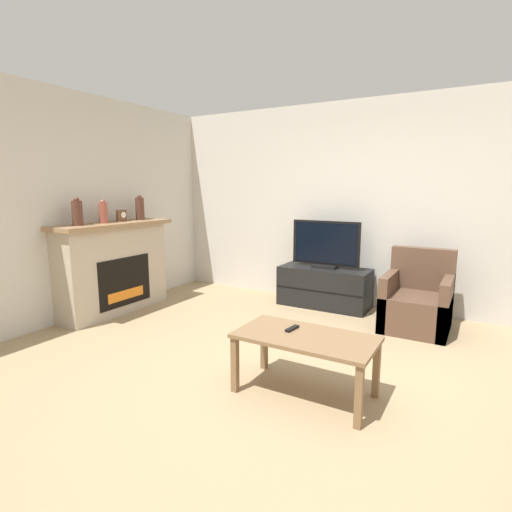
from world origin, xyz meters
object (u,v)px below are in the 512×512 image
mantel_vase_left (77,212)px  tv_stand (324,287)px  mantel_vase_centre_left (103,212)px  mantel_clock (122,216)px  armchair (417,303)px  coffee_table (305,343)px  mantel_vase_right (140,208)px  remote (292,329)px  fireplace (114,267)px  tv (325,246)px

mantel_vase_left → tv_stand: bearing=42.7°
mantel_vase_centre_left → tv_stand: bearing=37.3°
mantel_clock → armchair: bearing=18.2°
coffee_table → armchair: bearing=75.7°
mantel_clock → coffee_table: bearing=-16.7°
mantel_vase_right → armchair: bearing=13.3°
armchair → remote: armchair is taller
mantel_vase_centre_left → mantel_vase_right: mantel_vase_right is taller
tv_stand → armchair: bearing=-13.5°
fireplace → remote: bearing=-13.2°
mantel_clock → remote: size_ratio=0.97×
tv_stand → remote: size_ratio=7.72×
mantel_vase_left → armchair: size_ratio=0.36×
armchair → fireplace: bearing=-159.6°
mantel_clock → tv: bearing=32.5°
tv → mantel_clock: bearing=-147.5°
mantel_vase_right → coffee_table: mantel_vase_right is taller
fireplace → mantel_vase_right: 0.87m
tv_stand → coffee_table: 2.40m
fireplace → tv_stand: 2.76m
mantel_vase_right → tv_stand: bearing=26.4°
armchair → coffee_table: bearing=-104.3°
mantel_vase_left → mantel_vase_right: (0.00, 0.95, 0.01)m
mantel_vase_left → mantel_clock: 0.64m
mantel_clock → armchair: mantel_clock is taller
mantel_clock → armchair: 3.73m
fireplace → tv: 2.75m
coffee_table → mantel_vase_right: bearing=157.8°
mantel_vase_right → remote: size_ratio=2.18×
remote → mantel_vase_left: bearing=-176.0°
mantel_vase_centre_left → mantel_clock: mantel_vase_centre_left is taller
mantel_vase_centre_left → remote: (2.79, -0.54, -0.80)m
mantel_clock → coffee_table: mantel_clock is taller
mantel_vase_centre_left → armchair: (3.44, 1.40, -1.00)m
tv → armchair: (1.21, -0.29, -0.53)m
mantel_vase_centre_left → tv: bearing=37.3°
mantel_vase_left → mantel_clock: mantel_vase_left is taller
fireplace → armchair: size_ratio=1.77×
mantel_vase_left → remote: (2.79, -0.19, -0.82)m
mantel_vase_left → armchair: 3.99m
mantel_vase_centre_left → mantel_clock: 0.28m
coffee_table → mantel_clock: bearing=163.3°
mantel_vase_right → tv_stand: mantel_vase_right is taller
mantel_vase_left → mantel_vase_centre_left: 0.36m
mantel_vase_right → coffee_table: size_ratio=0.32×
fireplace → coffee_table: fireplace is taller
tv_stand → remote: 2.32m
fireplace → mantel_vase_centre_left: size_ratio=5.52×
coffee_table → tv: bearing=107.0°
mantel_vase_right → tv_stand: (2.22, 1.10, -1.05)m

